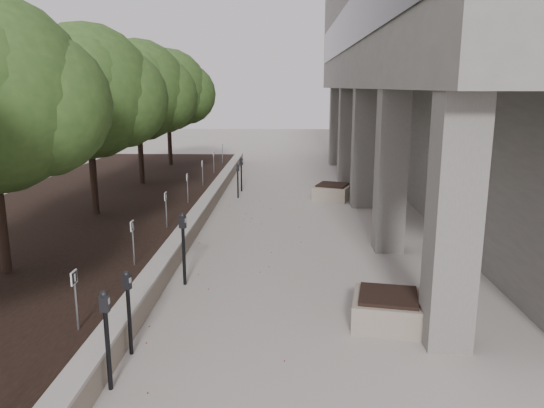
# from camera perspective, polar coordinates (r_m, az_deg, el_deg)

# --- Properties ---
(ground) EXTENTS (90.00, 90.00, 0.00)m
(ground) POSITION_cam_1_polar(r_m,az_deg,el_deg) (7.98, -4.91, -17.89)
(ground) COLOR #9D9891
(ground) RESTS_ON ground
(retaining_wall) EXTENTS (0.39, 26.00, 0.50)m
(retaining_wall) POSITION_cam_1_polar(r_m,az_deg,el_deg) (16.49, -7.65, -0.79)
(retaining_wall) COLOR gray
(retaining_wall) RESTS_ON ground
(planting_bed) EXTENTS (7.00, 26.00, 0.40)m
(planting_bed) POSITION_cam_1_polar(r_m,az_deg,el_deg) (17.48, -19.62, -0.82)
(planting_bed) COLOR black
(planting_bed) RESTS_ON ground
(crabapple_tree_3) EXTENTS (4.60, 4.00, 5.44)m
(crabapple_tree_3) POSITION_cam_1_polar(r_m,az_deg,el_deg) (15.90, -19.32, 8.59)
(crabapple_tree_3) COLOR #2B4B1C
(crabapple_tree_3) RESTS_ON planting_bed
(crabapple_tree_4) EXTENTS (4.60, 4.00, 5.44)m
(crabapple_tree_4) POSITION_cam_1_polar(r_m,az_deg,el_deg) (20.64, -14.36, 9.68)
(crabapple_tree_4) COLOR #2B4B1C
(crabapple_tree_4) RESTS_ON planting_bed
(crabapple_tree_5) EXTENTS (4.60, 4.00, 5.44)m
(crabapple_tree_5) POSITION_cam_1_polar(r_m,az_deg,el_deg) (25.48, -11.25, 10.32)
(crabapple_tree_5) COLOR #2B4B1C
(crabapple_tree_5) RESTS_ON planting_bed
(parking_sign_2) EXTENTS (0.04, 0.22, 0.96)m
(parking_sign_2) POSITION_cam_1_polar(r_m,az_deg,el_deg) (8.60, -20.61, -9.84)
(parking_sign_2) COLOR black
(parking_sign_2) RESTS_ON planting_bed
(parking_sign_3) EXTENTS (0.04, 0.22, 0.96)m
(parking_sign_3) POSITION_cam_1_polar(r_m,az_deg,el_deg) (11.27, -14.91, -4.14)
(parking_sign_3) COLOR black
(parking_sign_3) RESTS_ON planting_bed
(parking_sign_4) EXTENTS (0.04, 0.22, 0.96)m
(parking_sign_4) POSITION_cam_1_polar(r_m,az_deg,el_deg) (14.07, -11.47, -0.64)
(parking_sign_4) COLOR black
(parking_sign_4) RESTS_ON planting_bed
(parking_sign_5) EXTENTS (0.04, 0.22, 0.96)m
(parking_sign_5) POSITION_cam_1_polar(r_m,az_deg,el_deg) (16.94, -9.20, 1.69)
(parking_sign_5) COLOR black
(parking_sign_5) RESTS_ON planting_bed
(parking_sign_6) EXTENTS (0.04, 0.22, 0.96)m
(parking_sign_6) POSITION_cam_1_polar(r_m,az_deg,el_deg) (19.84, -7.58, 3.34)
(parking_sign_6) COLOR black
(parking_sign_6) RESTS_ON planting_bed
(parking_sign_7) EXTENTS (0.04, 0.22, 0.96)m
(parking_sign_7) POSITION_cam_1_polar(r_m,az_deg,el_deg) (22.78, -6.37, 4.57)
(parking_sign_7) COLOR black
(parking_sign_7) RESTS_ON planting_bed
(parking_sign_8) EXTENTS (0.04, 0.22, 0.96)m
(parking_sign_8) POSITION_cam_1_polar(r_m,az_deg,el_deg) (25.72, -5.44, 5.51)
(parking_sign_8) COLOR black
(parking_sign_8) RESTS_ON planting_bed
(parking_meter_1) EXTENTS (0.15, 0.11, 1.44)m
(parking_meter_1) POSITION_cam_1_polar(r_m,az_deg,el_deg) (7.58, -17.52, -14.03)
(parking_meter_1) COLOR black
(parking_meter_1) RESTS_ON ground
(parking_meter_2) EXTENTS (0.16, 0.13, 1.36)m
(parking_meter_2) POSITION_cam_1_polar(r_m,az_deg,el_deg) (8.43, -15.33, -11.41)
(parking_meter_2) COLOR black
(parking_meter_2) RESTS_ON ground
(parking_meter_3) EXTENTS (0.18, 0.15, 1.55)m
(parking_meter_3) POSITION_cam_1_polar(r_m,az_deg,el_deg) (10.99, -9.62, -4.87)
(parking_meter_3) COLOR black
(parking_meter_3) RESTS_ON ground
(parking_meter_4) EXTENTS (0.15, 0.12, 1.29)m
(parking_meter_4) POSITION_cam_1_polar(r_m,az_deg,el_deg) (19.42, -3.75, 2.52)
(parking_meter_4) COLOR black
(parking_meter_4) RESTS_ON ground
(parking_meter_5) EXTENTS (0.16, 0.13, 1.34)m
(parking_meter_5) POSITION_cam_1_polar(r_m,az_deg,el_deg) (20.70, -3.36, 3.23)
(parking_meter_5) COLOR black
(parking_meter_5) RESTS_ON ground
(planter_front) EXTENTS (1.38, 1.38, 0.55)m
(planter_front) POSITION_cam_1_polar(r_m,az_deg,el_deg) (9.48, 12.50, -11.12)
(planter_front) COLOR gray
(planter_front) RESTS_ON ground
(planter_back) EXTENTS (1.57, 1.57, 0.57)m
(planter_back) POSITION_cam_1_polar(r_m,az_deg,el_deg) (19.36, 6.61, 1.36)
(planter_back) COLOR gray
(planter_back) RESTS_ON ground
(berry_scatter) EXTENTS (3.30, 14.10, 0.02)m
(berry_scatter) POSITION_cam_1_polar(r_m,az_deg,el_deg) (12.53, -2.74, -6.17)
(berry_scatter) COLOR maroon
(berry_scatter) RESTS_ON ground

